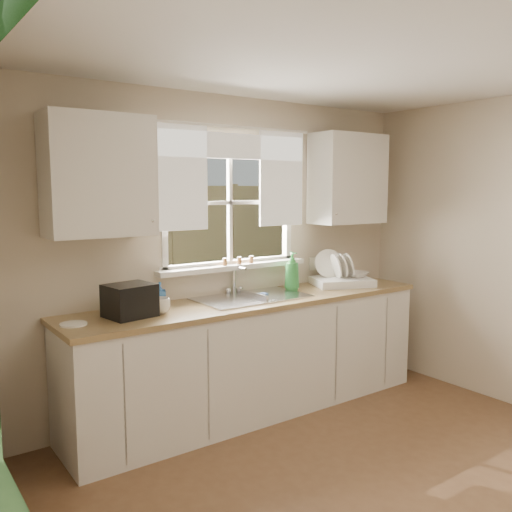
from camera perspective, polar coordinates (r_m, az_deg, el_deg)
ground at (r=3.44m, az=17.82°, el=-24.16°), size 4.00×4.00×0.00m
room_walls at (r=2.96m, az=19.76°, el=-3.64°), size 3.62×4.02×2.50m
ceiling at (r=3.04m, az=19.76°, el=20.67°), size 3.60×4.00×0.02m
window at (r=4.43m, az=-2.65°, el=3.49°), size 1.38×0.16×1.06m
curtains at (r=4.38m, az=-2.31°, el=9.31°), size 1.50×0.03×0.81m
base_cabinets at (r=4.36m, az=-0.23°, el=-10.64°), size 3.00×0.62×0.87m
countertop at (r=4.25m, az=-0.24°, el=-4.78°), size 3.04×0.65×0.04m
upper_cabinet_left at (r=3.75m, az=-16.22°, el=8.11°), size 0.70×0.33×0.80m
upper_cabinet_right at (r=5.01m, az=9.66°, el=7.99°), size 0.70×0.33×0.80m
wall_outlet at (r=4.99m, az=5.99°, el=-0.81°), size 0.08×0.01×0.12m
sill_jars at (r=4.43m, az=-1.83°, el=-0.48°), size 0.30×0.04×0.06m
backyard at (r=10.69m, az=-19.72°, el=15.88°), size 20.00×10.00×6.13m
sink at (r=4.28m, az=-0.48°, el=-5.39°), size 0.88×0.52×0.40m
dish_rack at (r=4.87m, az=8.96°, el=-2.34°), size 0.61×0.54×0.31m
bowl at (r=4.93m, az=10.57°, el=-1.92°), size 0.22×0.22×0.05m
soap_bottle_a at (r=4.56m, az=3.81°, el=-1.62°), size 0.14×0.14×0.33m
soap_bottle_b at (r=4.01m, az=-10.07°, el=-4.02°), size 0.11×0.11×0.18m
soap_bottle_c at (r=3.86m, az=-14.69°, el=-4.81°), size 0.13×0.13×0.15m
saucer at (r=3.63m, az=-18.66°, el=-6.81°), size 0.17×0.17×0.01m
cup at (r=3.80m, az=-10.05°, el=-5.18°), size 0.16×0.16×0.11m
black_appliance at (r=3.74m, az=-13.15°, el=-4.58°), size 0.34×0.31×0.22m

